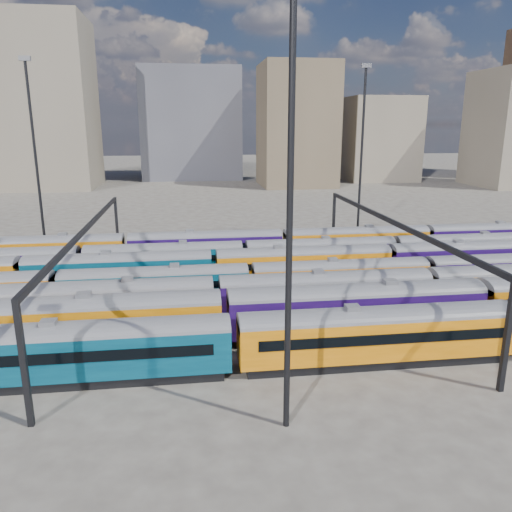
{
  "coord_description": "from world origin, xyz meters",
  "views": [
    {
      "loc": [
        -10.26,
        -47.6,
        17.31
      ],
      "look_at": [
        -3.02,
        6.08,
        3.0
      ],
      "focal_mm": 35.0,
      "sensor_mm": 36.0,
      "label": 1
    }
  ],
  "objects": [
    {
      "name": "ground",
      "position": [
        0.0,
        0.0,
        0.0
      ],
      "size": [
        500.0,
        500.0,
        0.0
      ],
      "primitive_type": "plane",
      "color": "#45413B",
      "rests_on": "ground"
    },
    {
      "name": "rake_0",
      "position": [
        13.76,
        -15.0,
        2.73
      ],
      "size": [
        126.53,
        3.09,
        5.2
      ],
      "color": "black",
      "rests_on": "ground"
    },
    {
      "name": "rake_1",
      "position": [
        3.24,
        -10.0,
        2.84
      ],
      "size": [
        153.45,
        3.2,
        5.41
      ],
      "color": "black",
      "rests_on": "ground"
    },
    {
      "name": "rake_2",
      "position": [
        12.05,
        -5.0,
        2.59
      ],
      "size": [
        120.44,
        2.94,
        4.94
      ],
      "color": "black",
      "rests_on": "ground"
    },
    {
      "name": "rake_3",
      "position": [
        4.95,
        0.0,
        2.41
      ],
      "size": [
        93.22,
        2.73,
        4.59
      ],
      "color": "black",
      "rests_on": "ground"
    },
    {
      "name": "rake_4",
      "position": [
        -17.86,
        5.0,
        2.58
      ],
      "size": [
        139.75,
        2.92,
        4.91
      ],
      "color": "black",
      "rests_on": "ground"
    },
    {
      "name": "rake_5",
      "position": [
        -3.94,
        10.0,
        2.42
      ],
      "size": [
        112.47,
        2.75,
        4.61
      ],
      "color": "black",
      "rests_on": "ground"
    },
    {
      "name": "rake_6",
      "position": [
        11.69,
        15.0,
        2.57
      ],
      "size": [
        139.43,
        2.91,
        4.9
      ],
      "color": "black",
      "rests_on": "ground"
    },
    {
      "name": "gantry_1",
      "position": [
        -20.0,
        0.0,
        6.79
      ],
      "size": [
        0.35,
        40.35,
        8.03
      ],
      "color": "black",
      "rests_on": "ground"
    },
    {
      "name": "gantry_2",
      "position": [
        10.0,
        0.0,
        6.79
      ],
      "size": [
        0.35,
        40.35,
        8.03
      ],
      "color": "black",
      "rests_on": "ground"
    },
    {
      "name": "mast_1",
      "position": [
        -30.0,
        22.0,
        13.97
      ],
      "size": [
        1.4,
        0.5,
        25.6
      ],
      "color": "black",
      "rests_on": "ground"
    },
    {
      "name": "mast_2",
      "position": [
        -5.0,
        -22.0,
        13.97
      ],
      "size": [
        1.4,
        0.5,
        25.6
      ],
      "color": "black",
      "rests_on": "ground"
    },
    {
      "name": "mast_3",
      "position": [
        15.0,
        24.0,
        13.97
      ],
      "size": [
        1.4,
        0.5,
        25.6
      ],
      "color": "black",
      "rests_on": "ground"
    }
  ]
}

